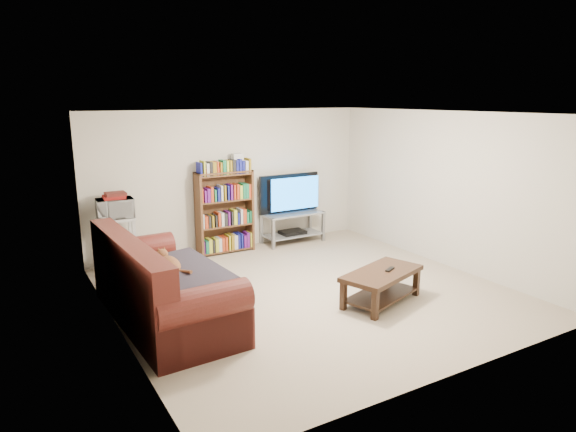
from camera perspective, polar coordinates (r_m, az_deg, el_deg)
floor at (r=7.08m, az=2.36°, el=-8.45°), size 5.00×5.00×0.00m
ceiling at (r=6.59m, az=2.55°, el=11.34°), size 5.00×5.00×0.00m
wall_back at (r=8.91m, az=-6.28°, el=3.97°), size 5.00×0.00×5.00m
wall_front at (r=4.89m, az=18.50°, el=-4.24°), size 5.00×0.00×5.00m
wall_left at (r=5.81m, az=-18.78°, el=-1.55°), size 0.00×5.00×5.00m
wall_right at (r=8.33m, az=17.10°, el=2.84°), size 0.00×5.00×5.00m
sofa at (r=6.28m, az=-14.33°, el=-8.27°), size 1.17×2.50×1.05m
blanket at (r=6.11m, az=-12.19°, el=-6.35°), size 1.10×1.34×0.20m
cat at (r=6.29m, az=-12.95°, el=-5.25°), size 0.30×0.68×0.20m
coffee_table at (r=6.76m, az=10.35°, el=-7.08°), size 1.28×0.92×0.42m
remote at (r=6.78m, az=11.24°, el=-5.83°), size 0.19×0.13×0.02m
tv_stand at (r=9.32m, az=0.51°, el=-0.71°), size 1.12×0.51×0.56m
television at (r=9.21m, az=0.52°, el=2.48°), size 1.20×0.17×0.69m
dvd_player at (r=9.37m, az=0.51°, el=-1.81°), size 0.45×0.32×0.06m
bookshelf at (r=8.73m, az=-7.04°, el=0.55°), size 0.97×0.30×1.40m
shelf_clutter at (r=8.64m, az=-6.62°, el=5.71°), size 0.71×0.22×0.28m
microwave_stand at (r=8.13m, az=-18.44°, el=-2.26°), size 0.55×0.41×0.85m
microwave at (r=8.03m, az=-18.67°, el=0.83°), size 0.54×0.38×0.29m
game_boxes at (r=8.00m, az=-18.76°, el=2.01°), size 0.32×0.28×0.05m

